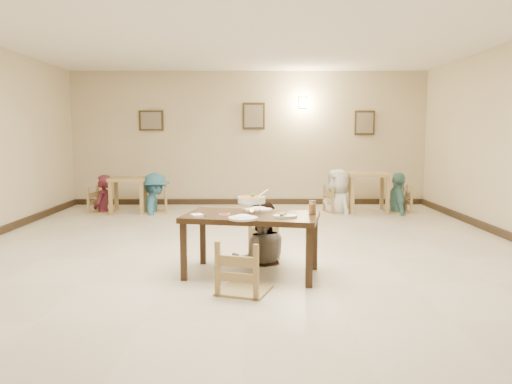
{
  "coord_description": "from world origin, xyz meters",
  "views": [
    {
      "loc": [
        0.07,
        -6.34,
        1.6
      ],
      "look_at": [
        0.11,
        -0.29,
        0.9
      ],
      "focal_mm": 35.0,
      "sensor_mm": 36.0,
      "label": 1
    }
  ],
  "objects_px": {
    "bg_chair_rr": "(398,188)",
    "bg_diner_a": "(102,175)",
    "bg_table_right": "(368,180)",
    "main_table": "(252,221)",
    "chair_far": "(262,224)",
    "curry_warmer": "(252,200)",
    "main_diner": "(260,202)",
    "bg_diner_b": "(155,173)",
    "bg_diner_d": "(399,172)",
    "bg_chair_ll": "(102,188)",
    "bg_table_left": "(128,184)",
    "bg_diner_c": "(339,169)",
    "drink_glass": "(312,208)",
    "bg_chair_rl": "(338,187)",
    "bg_chair_lr": "(155,188)",
    "chair_near": "(244,242)"
  },
  "relations": [
    {
      "from": "chair_far",
      "to": "bg_table_left",
      "type": "xyz_separation_m",
      "value": [
        -2.65,
        3.84,
        0.12
      ]
    },
    {
      "from": "main_diner",
      "to": "drink_glass",
      "type": "height_order",
      "value": "main_diner"
    },
    {
      "from": "main_diner",
      "to": "bg_diner_b",
      "type": "relative_size",
      "value": 0.94
    },
    {
      "from": "main_table",
      "to": "bg_chair_rr",
      "type": "relative_size",
      "value": 1.59
    },
    {
      "from": "bg_table_left",
      "to": "bg_diner_a",
      "type": "xyz_separation_m",
      "value": [
        -0.53,
        0.02,
        0.19
      ]
    },
    {
      "from": "bg_chair_lr",
      "to": "bg_chair_rr",
      "type": "xyz_separation_m",
      "value": [
        4.99,
        -0.02,
        0.01
      ]
    },
    {
      "from": "drink_glass",
      "to": "bg_chair_rl",
      "type": "distance_m",
      "value": 4.74
    },
    {
      "from": "main_diner",
      "to": "bg_diner_c",
      "type": "distance_m",
      "value": 4.35
    },
    {
      "from": "bg_table_right",
      "to": "bg_diner_d",
      "type": "bearing_deg",
      "value": -6.85
    },
    {
      "from": "chair_far",
      "to": "curry_warmer",
      "type": "height_order",
      "value": "curry_warmer"
    },
    {
      "from": "bg_diner_a",
      "to": "bg_diner_d",
      "type": "xyz_separation_m",
      "value": [
        6.05,
        -0.01,
        0.06
      ]
    },
    {
      "from": "bg_chair_rr",
      "to": "bg_diner_a",
      "type": "bearing_deg",
      "value": -87.23
    },
    {
      "from": "bg_table_left",
      "to": "bg_chair_rl",
      "type": "bearing_deg",
      "value": 0.72
    },
    {
      "from": "main_table",
      "to": "bg_table_right",
      "type": "bearing_deg",
      "value": 74.04
    },
    {
      "from": "bg_table_right",
      "to": "bg_chair_rr",
      "type": "xyz_separation_m",
      "value": [
        0.61,
        -0.07,
        -0.16
      ]
    },
    {
      "from": "main_table",
      "to": "bg_table_left",
      "type": "distance_m",
      "value": 5.19
    },
    {
      "from": "drink_glass",
      "to": "bg_chair_rl",
      "type": "relative_size",
      "value": 0.15
    },
    {
      "from": "chair_far",
      "to": "bg_diner_d",
      "type": "bearing_deg",
      "value": 59.1
    },
    {
      "from": "bg_chair_ll",
      "to": "bg_table_right",
      "type": "bearing_deg",
      "value": -78.76
    },
    {
      "from": "chair_far",
      "to": "bg_diner_c",
      "type": "xyz_separation_m",
      "value": [
        1.64,
        3.9,
        0.43
      ]
    },
    {
      "from": "bg_table_left",
      "to": "bg_chair_rr",
      "type": "distance_m",
      "value": 5.52
    },
    {
      "from": "drink_glass",
      "to": "bg_table_left",
      "type": "xyz_separation_m",
      "value": [
        -3.2,
        4.56,
        -0.19
      ]
    },
    {
      "from": "bg_table_left",
      "to": "bg_diner_c",
      "type": "xyz_separation_m",
      "value": [
        4.3,
        0.05,
        0.3
      ]
    },
    {
      "from": "bg_diner_b",
      "to": "bg_diner_d",
      "type": "xyz_separation_m",
      "value": [
        4.99,
        -0.02,
        0.01
      ]
    },
    {
      "from": "curry_warmer",
      "to": "main_table",
      "type": "bearing_deg",
      "value": -117.68
    },
    {
      "from": "drink_glass",
      "to": "bg_diner_c",
      "type": "bearing_deg",
      "value": 76.66
    },
    {
      "from": "bg_diner_a",
      "to": "chair_near",
      "type": "bearing_deg",
      "value": 34.73
    },
    {
      "from": "chair_far",
      "to": "bg_chair_rr",
      "type": "bearing_deg",
      "value": 59.1
    },
    {
      "from": "bg_chair_rr",
      "to": "bg_diner_a",
      "type": "distance_m",
      "value": 6.06
    },
    {
      "from": "main_table",
      "to": "drink_glass",
      "type": "bearing_deg",
      "value": 10.35
    },
    {
      "from": "chair_far",
      "to": "bg_chair_rl",
      "type": "relative_size",
      "value": 0.89
    },
    {
      "from": "drink_glass",
      "to": "bg_table_right",
      "type": "xyz_separation_m",
      "value": [
        1.7,
        4.64,
        -0.1
      ]
    },
    {
      "from": "bg_chair_rr",
      "to": "bg_diner_a",
      "type": "relative_size",
      "value": 0.66
    },
    {
      "from": "bg_chair_ll",
      "to": "bg_chair_rl",
      "type": "height_order",
      "value": "bg_chair_rl"
    },
    {
      "from": "bg_table_left",
      "to": "bg_table_right",
      "type": "xyz_separation_m",
      "value": [
        4.91,
        0.08,
        0.08
      ]
    },
    {
      "from": "chair_far",
      "to": "bg_diner_c",
      "type": "relative_size",
      "value": 0.52
    },
    {
      "from": "curry_warmer",
      "to": "bg_chair_rl",
      "type": "relative_size",
      "value": 0.33
    },
    {
      "from": "drink_glass",
      "to": "bg_table_right",
      "type": "relative_size",
      "value": 0.18
    },
    {
      "from": "chair_far",
      "to": "bg_chair_rr",
      "type": "xyz_separation_m",
      "value": [
        2.87,
        3.85,
        0.05
      ]
    },
    {
      "from": "curry_warmer",
      "to": "bg_chair_rr",
      "type": "xyz_separation_m",
      "value": [
        3.0,
        4.55,
        -0.35
      ]
    },
    {
      "from": "bg_diner_b",
      "to": "main_table",
      "type": "bearing_deg",
      "value": -165.65
    },
    {
      "from": "main_table",
      "to": "main_diner",
      "type": "distance_m",
      "value": 0.61
    },
    {
      "from": "bg_chair_ll",
      "to": "bg_chair_rr",
      "type": "xyz_separation_m",
      "value": [
        6.05,
        -0.01,
        0.01
      ]
    },
    {
      "from": "bg_table_right",
      "to": "bg_chair_ll",
      "type": "distance_m",
      "value": 5.45
    },
    {
      "from": "main_diner",
      "to": "bg_diner_a",
      "type": "relative_size",
      "value": 0.99
    },
    {
      "from": "main_diner",
      "to": "bg_table_left",
      "type": "distance_m",
      "value": 4.76
    },
    {
      "from": "bg_table_right",
      "to": "bg_diner_a",
      "type": "distance_m",
      "value": 5.44
    },
    {
      "from": "main_diner",
      "to": "bg_table_left",
      "type": "height_order",
      "value": "main_diner"
    },
    {
      "from": "main_diner",
      "to": "bg_table_right",
      "type": "height_order",
      "value": "main_diner"
    },
    {
      "from": "bg_diner_c",
      "to": "bg_diner_d",
      "type": "relative_size",
      "value": 1.07
    }
  ]
}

